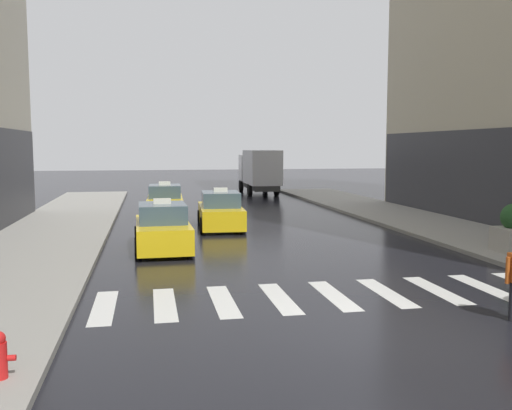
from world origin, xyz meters
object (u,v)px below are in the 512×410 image
at_px(taxi_second, 221,212).
at_px(taxi_third, 165,202).
at_px(taxi_lead, 162,229).
at_px(box_truck, 260,170).

xyz_separation_m(taxi_second, taxi_third, (-2.28, 5.05, 0.00)).
xyz_separation_m(taxi_lead, taxi_second, (2.66, 4.80, 0.00)).
height_order(taxi_second, taxi_third, same).
distance_m(taxi_lead, taxi_third, 9.86).
bearing_deg(taxi_third, taxi_second, -65.69).
height_order(taxi_second, box_truck, box_truck).
height_order(taxi_lead, taxi_third, same).
height_order(taxi_third, box_truck, box_truck).
relative_size(taxi_lead, box_truck, 0.60).
bearing_deg(taxi_lead, box_truck, 70.42).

